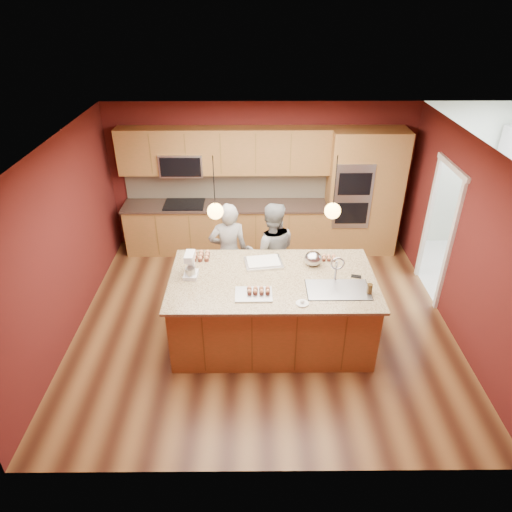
{
  "coord_description": "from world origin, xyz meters",
  "views": [
    {
      "loc": [
        -0.15,
        -5.45,
        4.37
      ],
      "look_at": [
        -0.11,
        -0.1,
        1.2
      ],
      "focal_mm": 32.0,
      "sensor_mm": 36.0,
      "label": 1
    }
  ],
  "objects_px": {
    "person_right": "(271,252)",
    "person_left": "(229,252)",
    "island": "(273,308)",
    "mixing_bowl": "(313,259)",
    "stand_mixer": "(190,266)"
  },
  "relations": [
    {
      "from": "person_right",
      "to": "person_left",
      "type": "bearing_deg",
      "value": -3.09
    },
    {
      "from": "island",
      "to": "person_right",
      "type": "xyz_separation_m",
      "value": [
        0.01,
        1.02,
        0.3
      ]
    },
    {
      "from": "mixing_bowl",
      "to": "person_left",
      "type": "bearing_deg",
      "value": 150.83
    },
    {
      "from": "stand_mixer",
      "to": "person_left",
      "type": "bearing_deg",
      "value": 67.99
    },
    {
      "from": "island",
      "to": "person_left",
      "type": "bearing_deg",
      "value": 122.58
    },
    {
      "from": "person_right",
      "to": "island",
      "type": "bearing_deg",
      "value": 86.52
    },
    {
      "from": "island",
      "to": "person_right",
      "type": "relative_size",
      "value": 1.68
    },
    {
      "from": "person_left",
      "to": "stand_mixer",
      "type": "relative_size",
      "value": 4.77
    },
    {
      "from": "person_right",
      "to": "mixing_bowl",
      "type": "distance_m",
      "value": 0.92
    },
    {
      "from": "island",
      "to": "mixing_bowl",
      "type": "relative_size",
      "value": 11.19
    },
    {
      "from": "island",
      "to": "stand_mixer",
      "type": "xyz_separation_m",
      "value": [
        -1.11,
        0.07,
        0.64
      ]
    },
    {
      "from": "person_left",
      "to": "person_right",
      "type": "xyz_separation_m",
      "value": [
        0.66,
        0.0,
        -0.0
      ]
    },
    {
      "from": "person_right",
      "to": "mixing_bowl",
      "type": "xyz_separation_m",
      "value": [
        0.55,
        -0.68,
        0.29
      ]
    },
    {
      "from": "person_left",
      "to": "person_right",
      "type": "bearing_deg",
      "value": 170.26
    },
    {
      "from": "island",
      "to": "person_right",
      "type": "bearing_deg",
      "value": 89.61
    }
  ]
}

